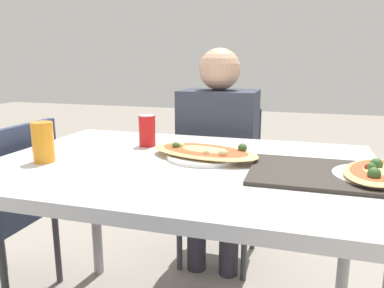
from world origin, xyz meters
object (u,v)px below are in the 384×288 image
object	(u,v)px
chair_side_left	(8,203)
pizza_second	(378,174)
dining_table	(182,181)
pizza_main	(204,153)
person_seated	(218,143)
soda_can	(147,131)
chair_far_seated	(222,174)
drink_glass	(43,142)

from	to	relation	value
chair_side_left	pizza_second	xyz separation A→B (m)	(1.44, -0.11, 0.30)
dining_table	pizza_main	size ratio (longest dim) A/B	2.93
person_seated	soda_can	xyz separation A→B (m)	(-0.19, -0.47, 0.14)
chair_far_seated	drink_glass	size ratio (longest dim) A/B	6.06
dining_table	soda_can	xyz separation A→B (m)	(-0.21, 0.19, 0.13)
chair_far_seated	drink_glass	xyz separation A→B (m)	(-0.43, -0.90, 0.35)
dining_table	drink_glass	distance (m)	0.49
chair_side_left	person_seated	bearing A→B (deg)	-54.86
chair_far_seated	pizza_main	size ratio (longest dim) A/B	1.88
chair_side_left	drink_glass	distance (m)	0.57
chair_far_seated	soda_can	xyz separation A→B (m)	(-0.19, -0.58, 0.34)
person_seated	soda_can	distance (m)	0.52
chair_far_seated	soda_can	world-z (taller)	soda_can
chair_side_left	soda_can	world-z (taller)	soda_can
chair_far_seated	chair_side_left	bearing A→B (deg)	39.99
dining_table	soda_can	bearing A→B (deg)	137.34
drink_glass	pizza_second	xyz separation A→B (m)	(1.05, 0.11, -0.05)
chair_far_seated	pizza_second	distance (m)	1.06
chair_side_left	soda_can	xyz separation A→B (m)	(0.63, 0.10, 0.34)
chair_far_seated	person_seated	world-z (taller)	person_seated
dining_table	person_seated	xyz separation A→B (m)	(-0.02, 0.66, -0.00)
chair_far_seated	chair_side_left	distance (m)	1.07
chair_side_left	soda_can	size ratio (longest dim) A/B	6.64
dining_table	pizza_second	distance (m)	0.61
soda_can	drink_glass	world-z (taller)	drink_glass
chair_far_seated	pizza_main	distance (m)	0.77
dining_table	pizza_main	xyz separation A→B (m)	(0.06, 0.07, 0.09)
dining_table	drink_glass	size ratio (longest dim) A/B	9.44
person_seated	soda_can	bearing A→B (deg)	68.38
dining_table	chair_far_seated	world-z (taller)	chair_far_seated
soda_can	drink_glass	xyz separation A→B (m)	(-0.24, -0.32, 0.01)
person_seated	pizza_main	bearing A→B (deg)	98.09
chair_far_seated	person_seated	distance (m)	0.23
person_seated	drink_glass	distance (m)	0.91
dining_table	person_seated	size ratio (longest dim) A/B	1.12
dining_table	chair_far_seated	xyz separation A→B (m)	(-0.02, 0.77, -0.21)
pizza_main	chair_side_left	bearing A→B (deg)	178.90
dining_table	pizza_second	world-z (taller)	pizza_second
chair_far_seated	chair_side_left	world-z (taller)	same
drink_glass	pizza_second	distance (m)	1.06
pizza_main	soda_can	bearing A→B (deg)	155.76
dining_table	chair_side_left	bearing A→B (deg)	173.99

